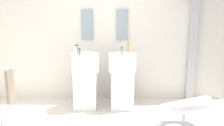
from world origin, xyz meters
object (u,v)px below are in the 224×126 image
(towel_rack, at_px, (8,87))
(soap_bottle_blue, at_px, (77,49))
(pedestal_sink_right, at_px, (122,79))
(soap_bottle_amber, at_px, (128,47))
(soap_bottle_green, at_px, (80,52))
(shower_column, at_px, (192,46))
(lounge_chair, at_px, (184,110))
(soap_bottle_grey, at_px, (122,51))
(soap_bottle_white, at_px, (76,50))
(pedestal_sink_left, at_px, (85,78))

(towel_rack, bearing_deg, soap_bottle_blue, 44.51)
(pedestal_sink_right, bearing_deg, soap_bottle_amber, 55.97)
(pedestal_sink_right, height_order, soap_bottle_green, soap_bottle_green)
(soap_bottle_blue, relative_size, soap_bottle_green, 1.32)
(shower_column, height_order, soap_bottle_blue, shower_column)
(soap_bottle_amber, relative_size, soap_bottle_green, 1.58)
(soap_bottle_green, bearing_deg, shower_column, 15.28)
(pedestal_sink_right, bearing_deg, lounge_chair, -48.16)
(pedestal_sink_right, height_order, soap_bottle_blue, soap_bottle_blue)
(soap_bottle_amber, xyz_separation_m, soap_bottle_grey, (-0.13, -0.32, -0.02))
(pedestal_sink_right, distance_m, towel_rack, 1.88)
(lounge_chair, height_order, towel_rack, towel_rack)
(soap_bottle_grey, height_order, soap_bottle_white, soap_bottle_white)
(pedestal_sink_left, height_order, towel_rack, pedestal_sink_left)
(lounge_chair, distance_m, soap_bottle_blue, 2.09)
(soap_bottle_grey, bearing_deg, soap_bottle_blue, 162.08)
(pedestal_sink_left, distance_m, soap_bottle_amber, 0.95)
(soap_bottle_grey, bearing_deg, shower_column, 22.26)
(lounge_chair, distance_m, towel_rack, 2.57)
(pedestal_sink_right, xyz_separation_m, soap_bottle_green, (-0.73, -0.17, 0.51))
(soap_bottle_green, xyz_separation_m, soap_bottle_white, (-0.08, 0.10, 0.02))
(soap_bottle_blue, bearing_deg, pedestal_sink_left, -33.24)
(pedestal_sink_left, distance_m, soap_bottle_green, 0.54)
(shower_column, height_order, soap_bottle_green, shower_column)
(pedestal_sink_left, xyz_separation_m, shower_column, (2.00, 0.40, 0.53))
(soap_bottle_grey, bearing_deg, pedestal_sink_right, 82.88)
(pedestal_sink_right, relative_size, towel_rack, 1.16)
(shower_column, xyz_separation_m, towel_rack, (-3.04, -1.18, -0.45))
(soap_bottle_grey, bearing_deg, soap_bottle_amber, 68.41)
(pedestal_sink_left, xyz_separation_m, pedestal_sink_right, (0.66, 0.00, 0.00))
(lounge_chair, bearing_deg, towel_rack, 176.43)
(towel_rack, height_order, soap_bottle_white, soap_bottle_white)
(soap_bottle_green, distance_m, soap_bottle_grey, 0.71)
(soap_bottle_amber, bearing_deg, pedestal_sink_right, -124.03)
(shower_column, relative_size, soap_bottle_green, 16.73)
(lounge_chair, distance_m, soap_bottle_grey, 1.37)
(soap_bottle_amber, bearing_deg, pedestal_sink_left, -168.57)
(soap_bottle_amber, height_order, soap_bottle_green, soap_bottle_amber)
(soap_bottle_blue, bearing_deg, soap_bottle_amber, 3.81)
(soap_bottle_green, distance_m, soap_bottle_white, 0.13)
(soap_bottle_white, bearing_deg, soap_bottle_amber, 13.92)
(shower_column, distance_m, soap_bottle_grey, 1.47)
(shower_column, height_order, soap_bottle_grey, shower_column)
(pedestal_sink_right, xyz_separation_m, soap_bottle_amber, (0.10, 0.16, 0.54))
(pedestal_sink_left, distance_m, soap_bottle_grey, 0.84)
(pedestal_sink_left, bearing_deg, shower_column, 11.17)
(towel_rack, xyz_separation_m, soap_bottle_green, (0.97, 0.62, 0.42))
(pedestal_sink_left, relative_size, towel_rack, 1.16)
(soap_bottle_grey, bearing_deg, soap_bottle_white, 173.68)
(soap_bottle_grey, bearing_deg, lounge_chair, -42.19)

